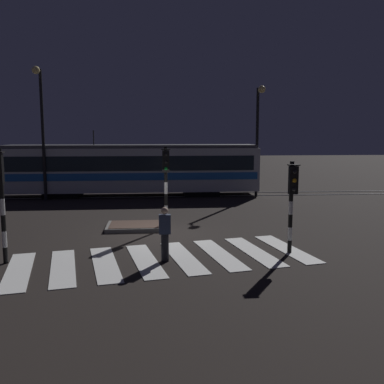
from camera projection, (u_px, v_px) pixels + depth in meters
The scene contains 12 objects.
ground_plane at pixel (162, 235), 16.72m from camera, with size 120.00×120.00×0.00m, color black.
rail_near at pixel (159, 197), 26.72m from camera, with size 80.00×0.12×0.03m, color #59595E.
rail_far at pixel (158, 194), 28.13m from camera, with size 80.00×0.12×0.03m, color #59595E.
crosswalk_zebra at pixel (164, 259), 13.50m from camera, with size 9.87×5.45×0.02m.
traffic_island at pixel (138, 226), 17.92m from camera, with size 2.59×1.79×0.18m.
traffic_light_median_centre at pixel (166, 175), 17.51m from camera, with size 0.36×0.42×3.42m.
traffic_light_corner_near_right at pixel (292, 193), 13.82m from camera, with size 0.36×0.42×3.06m.
traffic_light_corner_near_left at pixel (0, 189), 12.67m from camera, with size 0.36×0.42×3.51m.
street_lamp_trackside_left at pixel (41, 118), 24.61m from camera, with size 0.44×1.21×7.66m.
street_lamp_trackside_right at pixel (258, 127), 26.10m from camera, with size 0.44×1.21×6.76m.
tram at pixel (133, 169), 27.04m from camera, with size 16.02×2.58×4.15m.
pedestrian_waiting_at_kerb at pixel (165, 234), 13.14m from camera, with size 0.36×0.24×1.71m.
Camera 1 is at (-0.31, -16.37, 3.94)m, focal length 39.90 mm.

